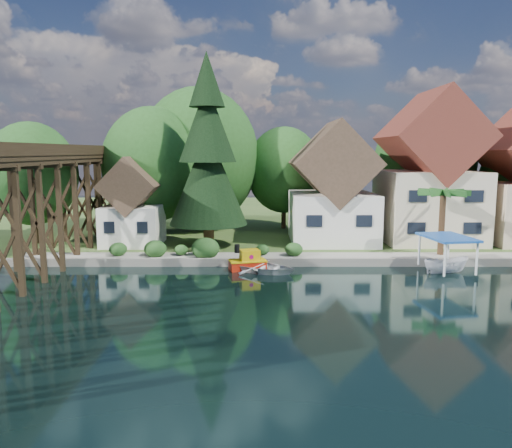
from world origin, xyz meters
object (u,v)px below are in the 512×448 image
object	(u,v)px
house_left	(332,191)
boat_white_a	(266,266)
house_center	(429,177)
boat_canopy	(447,257)
conifer	(208,155)
palm_tree	(443,194)
shed	(133,208)
tugboat	(248,262)
trestle_bridge	(28,201)

from	to	relation	value
house_left	boat_white_a	size ratio (longest dim) A/B	2.50
house_center	boat_canopy	world-z (taller)	house_center
boat_canopy	house_center	bearing A→B (deg)	78.38
conifer	boat_canopy	distance (m)	20.70
palm_tree	shed	bearing A→B (deg)	169.54
house_left	boat_canopy	world-z (taller)	house_left
shed	conifer	bearing A→B (deg)	-11.03
house_left	tugboat	distance (m)	12.68
shed	palm_tree	xyz separation A→B (m)	(25.81, -4.76, 1.58)
house_left	trestle_bridge	bearing A→B (deg)	-154.79
palm_tree	tugboat	xyz separation A→B (m)	(-15.43, -2.80, -4.81)
conifer	tugboat	distance (m)	10.62
house_left	palm_tree	distance (m)	10.01
boat_white_a	house_left	bearing A→B (deg)	-10.28
boat_white_a	boat_canopy	xyz separation A→B (m)	(13.11, -0.25, 0.71)
shed	boat_canopy	bearing A→B (deg)	-19.37
conifer	palm_tree	distance (m)	19.47
conifer	tugboat	xyz separation A→B (m)	(3.50, -6.22, -7.87)
house_left	tugboat	xyz separation A→B (m)	(-7.62, -9.06, -4.54)
trestle_bridge	boat_canopy	size ratio (longest dim) A/B	9.55
house_center	tugboat	bearing A→B (deg)	-150.09
boat_canopy	house_left	bearing A→B (deg)	123.63
house_left	palm_tree	size ratio (longest dim) A/B	1.96
house_center	boat_canopy	bearing A→B (deg)	-101.62
house_left	tugboat	bearing A→B (deg)	-130.06
house_center	boat_canopy	xyz separation A→B (m)	(-2.20, -10.72, -5.25)
trestle_bridge	boat_white_a	xyz separation A→B (m)	(16.69, 0.86, -4.89)
house_left	conifer	xyz separation A→B (m)	(-11.12, -2.84, 3.32)
shed	boat_canopy	size ratio (longest dim) A/B	1.70
palm_tree	boat_white_a	world-z (taller)	palm_tree
boat_white_a	boat_canopy	size ratio (longest dim) A/B	0.95
trestle_bridge	shed	size ratio (longest dim) A/B	5.63
house_left	conifer	distance (m)	11.95
shed	boat_canopy	xyz separation A→B (m)	(24.80, -8.72, -2.66)
house_center	shed	bearing A→B (deg)	-175.76
conifer	house_center	bearing A→B (deg)	9.44
house_left	boat_canopy	xyz separation A→B (m)	(6.80, -10.22, -3.97)
palm_tree	boat_canopy	distance (m)	5.88
shed	palm_tree	world-z (taller)	shed
shed	boat_white_a	world-z (taller)	shed
palm_tree	trestle_bridge	bearing A→B (deg)	-171.58
house_left	conifer	world-z (taller)	conifer
house_left	tugboat	size ratio (longest dim) A/B	3.66
conifer	boat_white_a	bearing A→B (deg)	-55.98
palm_tree	tugboat	bearing A→B (deg)	-169.73
conifer	boat_canopy	xyz separation A→B (m)	(17.91, -7.38, -7.29)
conifer	palm_tree	size ratio (longest dim) A/B	2.94
house_center	tugboat	world-z (taller)	house_center
house_left	boat_canopy	distance (m)	12.90
shed	boat_white_a	xyz separation A→B (m)	(11.69, -8.46, -3.37)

